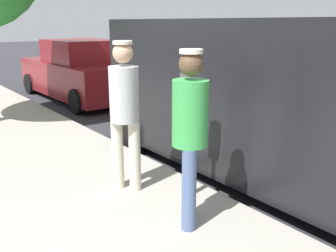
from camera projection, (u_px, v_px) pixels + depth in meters
ground_plane at (222, 163)px, 5.73m from camera, size 80.00×80.00×0.00m
parking_meter_near at (190, 110)px, 4.04m from camera, size 0.14×0.18×1.52m
pedestrian_in_gray at (125, 107)px, 4.25m from camera, size 0.34×0.34×1.76m
pedestrian_in_green at (190, 129)px, 3.47m from camera, size 0.34×0.34×1.73m
parked_van at (272, 96)px, 4.96m from camera, size 2.13×5.20×2.15m
parked_sedan_behind at (80, 72)px, 10.35m from camera, size 1.97×4.41×1.65m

